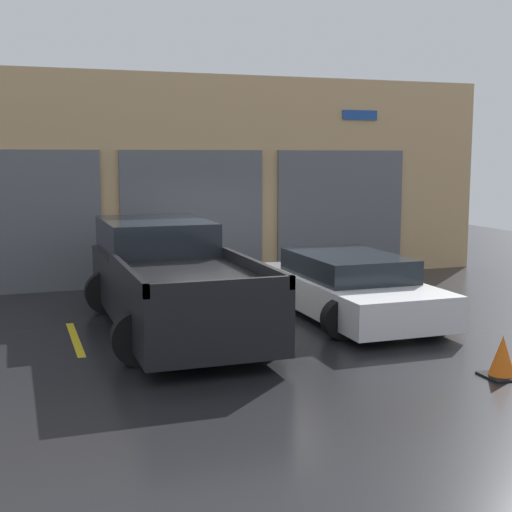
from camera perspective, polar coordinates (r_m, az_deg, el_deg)
ground_plane at (r=13.35m, az=-1.04°, el=-4.26°), size 28.00×28.00×0.00m
shophouse_building at (r=16.21m, az=-4.71°, el=5.97°), size 14.12×0.68×4.62m
pickup_truck at (r=11.89m, az=-6.90°, el=-1.87°), size 2.51×5.59×1.70m
sedan_white at (r=12.73m, az=7.46°, el=-2.46°), size 2.26×4.33×1.12m
parking_stripe_far_left at (r=11.56m, az=-14.26°, el=-6.44°), size 0.12×2.20×0.01m
parking_stripe_left at (r=12.21m, az=0.77°, el=-5.41°), size 0.12×2.20×0.01m
parking_stripe_centre at (r=13.59m, az=13.47°, el=-4.25°), size 0.12×2.20×0.01m
traffic_cone at (r=9.81m, az=19.10°, el=-7.72°), size 0.47×0.47×0.55m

